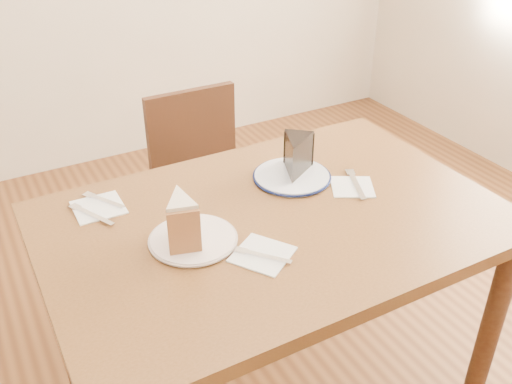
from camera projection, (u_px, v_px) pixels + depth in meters
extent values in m
cube|color=#4A2B14|center=(274.00, 222.00, 1.51)|extent=(1.20, 0.80, 0.04)
cylinder|color=black|center=(489.00, 335.00, 1.68)|extent=(0.06, 0.06, 0.71)
cylinder|color=black|center=(64.00, 317.00, 1.74)|extent=(0.06, 0.06, 0.71)
cylinder|color=black|center=(349.00, 221.00, 2.19)|extent=(0.06, 0.06, 0.71)
cube|color=black|center=(215.00, 206.00, 2.12)|extent=(0.41, 0.41, 0.04)
cylinder|color=black|center=(237.00, 221.00, 2.44)|extent=(0.04, 0.04, 0.42)
cylinder|color=black|center=(160.00, 245.00, 2.30)|extent=(0.04, 0.04, 0.42)
cylinder|color=black|center=(279.00, 266.00, 2.18)|extent=(0.04, 0.04, 0.42)
cylinder|color=black|center=(195.00, 296.00, 2.04)|extent=(0.04, 0.04, 0.42)
cube|color=black|center=(192.00, 137.00, 2.15)|extent=(0.35, 0.03, 0.37)
cylinder|color=silver|center=(193.00, 239.00, 1.40)|extent=(0.21, 0.21, 0.01)
cylinder|color=white|center=(292.00, 176.00, 1.67)|extent=(0.22, 0.22, 0.01)
cube|color=white|center=(262.00, 254.00, 1.36)|extent=(0.18, 0.18, 0.00)
cube|color=white|center=(352.00, 187.00, 1.63)|extent=(0.16, 0.16, 0.00)
cube|color=white|center=(99.00, 207.00, 1.54)|extent=(0.13, 0.13, 0.00)
cube|color=silver|center=(264.00, 256.00, 1.35)|extent=(0.10, 0.12, 0.00)
cube|color=silver|center=(356.00, 184.00, 1.63)|extent=(0.08, 0.16, 0.00)
cube|color=silver|center=(104.00, 200.00, 1.56)|extent=(0.08, 0.13, 0.00)
cube|color=silver|center=(92.00, 215.00, 1.50)|extent=(0.08, 0.15, 0.00)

